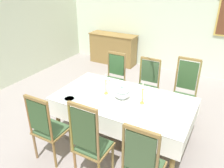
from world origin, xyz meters
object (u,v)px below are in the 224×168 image
chair_north_b (147,85)px  bowl_near_left (69,99)px  bowl_near_right (114,82)px  soup_tureen (122,92)px  dining_table (123,102)px  candlestick_west (106,86)px  sideboard (113,49)px  spoon_primary (65,98)px  chair_south_a (47,127)px  chair_north_a (114,77)px  candlestick_east (142,95)px  chair_north_c (184,91)px  chair_south_b (90,142)px  bowl_far_left (133,117)px  chair_south_c (143,164)px  spoon_secondary (109,81)px

chair_north_b → bowl_near_left: (-0.74, -1.45, 0.20)m
bowl_near_left → bowl_near_right: bearing=70.0°
soup_tureen → bowl_near_right: size_ratio=1.61×
dining_table → candlestick_west: (-0.32, -0.00, 0.22)m
bowl_near_right → sideboard: sideboard is taller
soup_tureen → spoon_primary: size_ratio=1.44×
chair_south_a → chair_north_a: bearing=90.0°
candlestick_east → bowl_near_left: 1.14m
soup_tureen → sideboard: soup_tureen is taller
chair_north_a → dining_table: bearing=125.7°
chair_north_b → bowl_near_right: 0.74m
chair_north_c → chair_north_a: bearing=0.3°
chair_south_b → bowl_far_left: chair_south_b is taller
candlestick_west → chair_north_b: bearing=70.7°
chair_north_a → bowl_far_left: (1.07, -1.42, 0.21)m
dining_table → chair_south_c: chair_south_c is taller
bowl_far_left → bowl_near_right: bearing=131.9°
spoon_secondary → soup_tureen: bearing=-50.6°
dining_table → chair_north_c: size_ratio=1.81×
chair_north_b → spoon_primary: (-0.86, -1.43, 0.19)m
chair_north_c → bowl_far_left: chair_north_c is taller
spoon_primary → spoon_secondary: size_ratio=1.00×
chair_south_c → spoon_secondary: bearing=131.1°
dining_table → bowl_near_right: bowl_near_right is taller
chair_north_b → soup_tureen: (-0.06, -0.99, 0.28)m
chair_north_b → sideboard: size_ratio=0.75×
candlestick_east → bowl_near_right: 0.83m
chair_north_a → sideboard: chair_north_a is taller
dining_table → candlestick_east: size_ratio=6.03×
dining_table → bowl_near_left: bearing=-146.9°
bowl_far_left → chair_north_a: bearing=127.1°
chair_south_a → chair_north_b: chair_south_a is taller
chair_north_c → bowl_far_left: (-0.39, -1.43, 0.17)m
dining_table → sideboard: bearing=121.3°
bowl_far_left → dining_table: bearing=130.1°
candlestick_east → spoon_secondary: size_ratio=2.03×
spoon_primary → dining_table: bearing=33.4°
bowl_near_left → chair_north_c: bearing=45.1°
chair_south_c → soup_tureen: size_ratio=4.52×
candlestick_east → spoon_secondary: bearing=152.0°
dining_table → chair_north_c: chair_north_c is taller
chair_south_a → bowl_near_left: 0.56m
chair_south_c → soup_tureen: (-0.77, 1.00, 0.26)m
chair_south_c → sideboard: (-2.58, 4.01, -0.13)m
chair_south_b → sideboard: chair_south_b is taller
dining_table → chair_north_a: bearing=125.7°
bowl_far_left → chair_north_c: bearing=74.9°
chair_north_c → candlestick_west: 1.49m
chair_south_b → spoon_secondary: size_ratio=6.88×
chair_south_b → chair_south_c: (0.72, 0.00, -0.02)m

